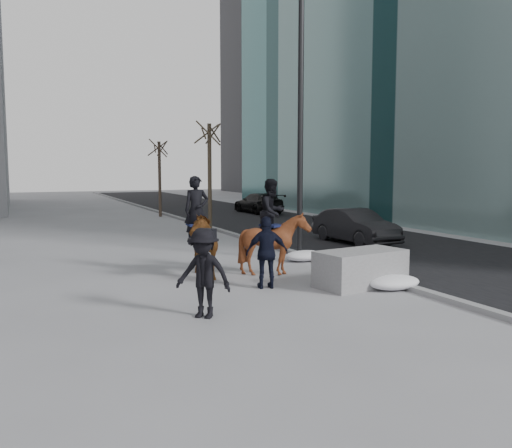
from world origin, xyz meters
name	(u,v)px	position (x,y,z in m)	size (l,w,h in m)	color
ground	(277,292)	(0.00, 0.00, 0.00)	(120.00, 120.00, 0.00)	gray
road	(317,232)	(7.00, 10.00, 0.01)	(8.00, 90.00, 0.01)	black
curb	(236,235)	(3.00, 10.00, 0.06)	(0.25, 90.00, 0.12)	gray
planter	(361,268)	(2.17, -0.29, 0.45)	(2.24, 1.12, 0.89)	gray
car_near	(355,226)	(6.48, 6.25, 0.67)	(1.42, 4.07, 1.34)	black
car_far	(259,203)	(8.89, 20.73, 0.66)	(1.85, 4.55, 1.32)	black
tree_near	(210,173)	(2.40, 11.65, 2.71)	(1.20, 1.20, 5.42)	#352C1F
tree_far	(160,175)	(2.40, 20.75, 2.50)	(1.20, 1.20, 4.99)	#382E21
mounted_left	(198,239)	(-1.11, 2.54, 1.01)	(1.08, 2.15, 2.70)	#48200E
mounted_right	(274,237)	(0.85, 1.90, 1.05)	(1.88, 1.97, 2.62)	#4F240F
feeder	(267,253)	(-0.04, 0.45, 0.88)	(1.10, 0.98, 1.75)	black
camera_crew	(204,273)	(-2.28, -1.41, 0.89)	(1.28, 1.25, 1.75)	black
lamppost	(299,101)	(2.60, 3.77, 4.99)	(0.25, 1.64, 9.09)	black
snow_piles	(346,268)	(2.70, 1.16, 0.17)	(1.36, 5.24, 0.34)	white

